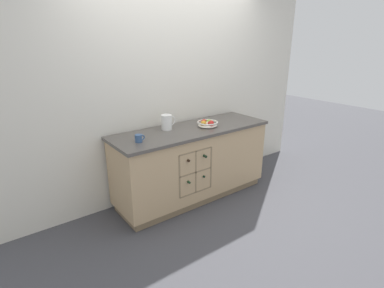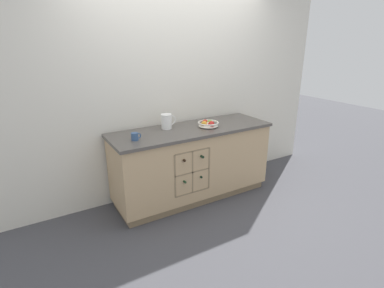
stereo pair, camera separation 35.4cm
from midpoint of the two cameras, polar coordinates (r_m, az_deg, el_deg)
The scene contains 6 objects.
ground_plane at distance 3.82m, azimuth -2.69°, elevation -9.82°, with size 14.00×14.00×0.00m, color #424247.
back_wall at distance 3.70m, azimuth -6.28°, elevation 10.12°, with size 4.40×0.06×2.55m, color silver.
kitchen_island at distance 3.62m, azimuth -2.80°, elevation -3.64°, with size 1.93×0.66×0.88m.
fruit_bowl at distance 3.54m, azimuth 0.10°, elevation 3.96°, with size 0.25×0.25×0.08m.
white_pitcher at distance 3.44m, azimuth -7.78°, elevation 4.17°, with size 0.18×0.12×0.17m.
ceramic_mug at distance 3.08m, azimuth -13.36°, elevation 1.01°, with size 0.11×0.07×0.08m.
Camera 1 is at (-2.00, -2.67, 1.86)m, focal length 28.00 mm.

